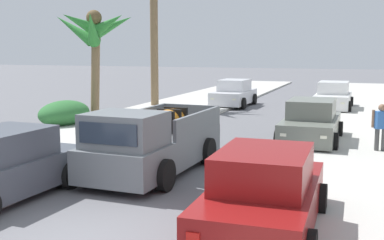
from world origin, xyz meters
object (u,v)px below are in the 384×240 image
at_px(pickup_truck, 153,143).
at_px(car_right_near, 333,97).
at_px(car_right_mid, 311,123).
at_px(car_left_far, 264,195).
at_px(car_left_mid, 234,94).
at_px(pedestrian, 381,126).
at_px(palm_tree_left_mid, 94,33).
at_px(car_left_near, 0,167).
at_px(hedge_bush, 64,113).

distance_m(pickup_truck, car_right_near, 16.35).
height_order(car_right_mid, car_left_far, same).
relative_size(car_left_mid, car_left_far, 1.00).
bearing_deg(car_left_mid, pedestrian, -55.80).
relative_size(car_left_mid, palm_tree_left_mid, 0.85).
bearing_deg(palm_tree_left_mid, car_right_near, 38.03).
bearing_deg(palm_tree_left_mid, pickup_truck, -51.11).
height_order(car_left_mid, palm_tree_left_mid, palm_tree_left_mid).
bearing_deg(car_right_mid, car_left_near, -122.55).
height_order(car_left_near, palm_tree_left_mid, palm_tree_left_mid).
bearing_deg(car_left_near, car_left_far, -0.89).
bearing_deg(pedestrian, car_right_mid, 152.05).
xyz_separation_m(car_left_mid, car_right_mid, (5.46, -10.16, 0.00)).
relative_size(car_left_near, car_right_near, 1.02).
distance_m(pickup_truck, pedestrian, 7.33).
distance_m(car_left_far, hedge_bush, 14.15).
xyz_separation_m(pickup_truck, car_left_near, (-2.23, -3.16, -0.10)).
relative_size(pickup_truck, palm_tree_left_mid, 1.05).
bearing_deg(car_left_far, palm_tree_left_mid, 131.81).
distance_m(car_right_near, car_left_mid, 5.56).
relative_size(pickup_truck, hedge_bush, 1.88).
relative_size(car_right_mid, hedge_bush, 1.52).
distance_m(car_left_near, palm_tree_left_mid, 12.47).
bearing_deg(car_left_near, car_right_mid, 57.45).
height_order(car_left_near, car_left_far, same).
xyz_separation_m(pickup_truck, car_left_mid, (-1.99, 15.93, -0.10)).
bearing_deg(car_left_near, car_right_near, 73.15).
distance_m(hedge_bush, pedestrian, 12.76).
distance_m(pickup_truck, car_left_mid, 16.05).
bearing_deg(pickup_truck, palm_tree_left_mid, 128.89).
bearing_deg(car_right_mid, pickup_truck, -121.04).
bearing_deg(hedge_bush, car_left_mid, 63.13).
height_order(car_right_near, car_right_mid, same).
bearing_deg(car_left_near, hedge_bush, 116.69).
distance_m(car_left_near, car_right_mid, 10.59).
bearing_deg(car_right_mid, car_left_far, -89.08).
xyz_separation_m(hedge_bush, pedestrian, (12.65, -1.61, 0.36)).
xyz_separation_m(car_right_mid, car_left_far, (0.15, -9.02, 0.00)).
relative_size(car_right_near, car_left_far, 1.00).
bearing_deg(pedestrian, pickup_truck, -141.38).
bearing_deg(car_right_mid, palm_tree_left_mid, 167.00).
bearing_deg(pedestrian, hedge_bush, 172.73).
bearing_deg(car_right_near, palm_tree_left_mid, -141.97).
height_order(car_right_mid, pedestrian, pedestrian).
relative_size(pickup_truck, car_left_far, 1.23).
xyz_separation_m(car_left_near, pedestrian, (7.95, 7.73, 0.20)).
xyz_separation_m(car_right_near, car_left_far, (0.05, -19.20, 0.00)).
bearing_deg(car_right_near, pedestrian, -79.25).
distance_m(car_left_near, car_left_mid, 19.09).
bearing_deg(car_left_mid, car_left_near, -90.70).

